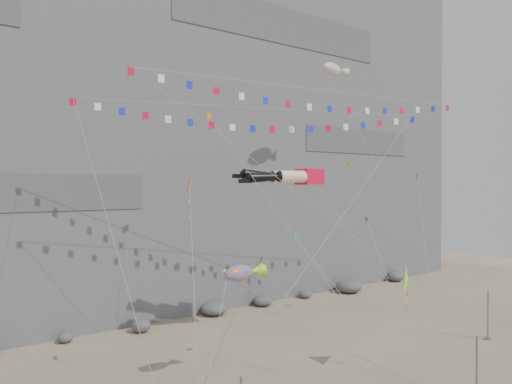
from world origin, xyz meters
The scene contains 17 objects.
ground centered at (0.00, 0.00, 0.00)m, with size 120.00×120.00×0.00m, color gray.
cliff centered at (0.00, 32.00, 25.00)m, with size 80.00×28.00×50.00m, color slate.
talus_boulders centered at (0.00, 17.00, 0.60)m, with size 60.00×3.00×1.20m, color #58575C, non-canonical shape.
anchor_pole_center centered at (0.50, -9.30, 2.12)m, with size 0.12×0.12×4.25m, color slate.
anchor_pole_right centered at (13.70, -2.96, 2.00)m, with size 0.12×0.12×4.01m, color slate.
legs_kite centered at (0.01, 6.16, 13.26)m, with size 7.37×16.66×19.49m.
flag_banner_upper centered at (-1.23, 7.77, 18.74)m, with size 27.41×15.44×25.66m.
flag_banner_lower centered at (2.72, 5.29, 20.28)m, with size 30.63×9.87×24.65m.
harlequin_kite centered at (-10.93, 2.45, 12.53)m, with size 4.05×7.57×14.61m.
fish_windsock centered at (-8.04, 1.42, 7.13)m, with size 8.74×6.98×11.61m.
delta_kite centered at (1.96, -3.69, 6.20)m, with size 2.32×4.84×7.94m.
blimp_windsock centered at (9.49, 10.54, 23.83)m, with size 5.66×14.01×27.29m.
small_kite_a centered at (-5.01, 9.33, 17.66)m, with size 3.92×17.41×24.77m.
small_kite_b centered at (8.32, 5.06, 9.38)m, with size 7.93×11.12×15.97m.
small_kite_c centered at (-3.41, 1.19, 8.99)m, with size 3.05×9.24×12.85m.
small_kite_d centered at (10.07, 8.76, 14.29)m, with size 9.49×15.05×22.34m.
small_kite_e centered at (13.07, 3.32, 13.18)m, with size 10.28×9.12×18.52m.
Camera 1 is at (-25.78, -23.76, 12.62)m, focal length 35.00 mm.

